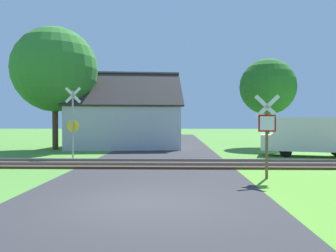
# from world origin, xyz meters

# --- Properties ---
(ground_plane) EXTENTS (160.00, 160.00, 0.00)m
(ground_plane) POSITION_xyz_m (0.00, 0.00, 0.00)
(ground_plane) COLOR #4C8433
(road_asphalt) EXTENTS (6.85, 80.00, 0.01)m
(road_asphalt) POSITION_xyz_m (0.00, 2.00, 0.00)
(road_asphalt) COLOR #2D2D30
(road_asphalt) RESTS_ON ground
(rail_track) EXTENTS (60.00, 2.60, 0.22)m
(rail_track) POSITION_xyz_m (0.00, 6.98, 0.06)
(rail_track) COLOR #422D1E
(rail_track) RESTS_ON ground
(stop_sign_near) EXTENTS (0.87, 0.19, 2.98)m
(stop_sign_near) POSITION_xyz_m (4.11, 3.53, 1.74)
(stop_sign_near) COLOR brown
(stop_sign_near) RESTS_ON ground
(crossing_sign_far) EXTENTS (0.88, 0.13, 3.90)m
(crossing_sign_far) POSITION_xyz_m (-4.74, 9.61, 2.12)
(crossing_sign_far) COLOR #9E9EA5
(crossing_sign_far) RESTS_ON ground
(house) EXTENTS (9.22, 7.38, 5.88)m
(house) POSITION_xyz_m (-3.14, 17.28, 1.82)
(house) COLOR #B7B7BC
(house) RESTS_ON ground
(tree_left) EXTENTS (6.03, 6.03, 8.74)m
(tree_left) POSITION_xyz_m (-7.79, 15.14, 5.72)
(tree_left) COLOR #513823
(tree_left) RESTS_ON ground
(tree_right) EXTENTS (4.41, 4.41, 6.97)m
(tree_right) POSITION_xyz_m (8.13, 18.02, 4.76)
(tree_right) COLOR #513823
(tree_right) RESTS_ON ground
(mail_truck) EXTENTS (5.22, 3.14, 2.24)m
(mail_truck) POSITION_xyz_m (8.52, 10.97, 1.24)
(mail_truck) COLOR silver
(mail_truck) RESTS_ON ground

